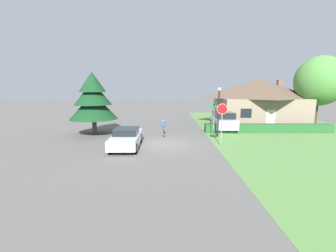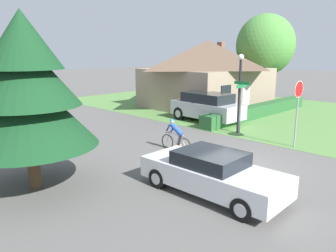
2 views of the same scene
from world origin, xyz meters
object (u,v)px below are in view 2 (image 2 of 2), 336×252
cottage_house (207,72)px  conifer_tall_near (27,90)px  deciduous_tree_right (265,45)px  stop_sign (298,100)px  street_lamp (240,85)px  cyclist (176,136)px  sedan_left_lane (212,173)px  street_name_sign (241,99)px  parked_suv_right (207,107)px

cottage_house → conifer_tall_near: size_ratio=1.75×
conifer_tall_near → deciduous_tree_right: deciduous_tree_right is taller
deciduous_tree_right → conifer_tall_near: bearing=-168.5°
stop_sign → street_lamp: 3.46m
cottage_house → street_lamp: cottage_house is taller
stop_sign → conifer_tall_near: 11.27m
cyclist → stop_sign: stop_sign is taller
deciduous_tree_right → sedan_left_lane: bearing=-154.9°
cyclist → street_lamp: size_ratio=0.40×
sedan_left_lane → street_lamp: 8.48m
stop_sign → street_name_sign: stop_sign is taller
conifer_tall_near → street_lamp: bearing=-2.6°
cottage_house → sedan_left_lane: cottage_house is taller
street_name_sign → conifer_tall_near: 10.66m
street_name_sign → sedan_left_lane: bearing=-153.6°
stop_sign → street_lamp: street_lamp is taller
conifer_tall_near → sedan_left_lane: bearing=-49.5°
cottage_house → parked_suv_right: 6.52m
cyclist → street_lamp: street_lamp is taller
sedan_left_lane → deciduous_tree_right: 21.59m
cyclist → deciduous_tree_right: size_ratio=0.22×
street_lamp → cottage_house: bearing=48.8°
sedan_left_lane → street_name_sign: bearing=-64.9°
cyclist → parked_suv_right: parked_suv_right is taller
cottage_house → cyclist: size_ratio=5.75×
conifer_tall_near → parked_suv_right: bearing=11.9°
sedan_left_lane → cyclist: 4.66m
cyclist → deciduous_tree_right: (16.65, 5.07, 4.22)m
cyclist → deciduous_tree_right: 17.91m
street_name_sign → cottage_house: bearing=48.4°
street_name_sign → conifer_tall_near: conifer_tall_near is taller
cottage_house → cyclist: 13.03m
stop_sign → deciduous_tree_right: (12.34, 8.57, 2.72)m
cottage_house → cyclist: cottage_house is taller
parked_suv_right → conifer_tall_near: size_ratio=0.84×
sedan_left_lane → deciduous_tree_right: bearing=-66.2°
cyclist → parked_suv_right: bearing=-66.8°
parked_suv_right → stop_sign: size_ratio=1.52×
cyclist → street_name_sign: 4.54m
cottage_house → stop_sign: size_ratio=3.18×
cottage_house → stop_sign: cottage_house is taller
street_lamp → conifer_tall_near: (-11.01, 0.50, 0.59)m
cottage_house → conifer_tall_near: conifer_tall_near is taller
sedan_left_lane → stop_sign: 7.01m
parked_suv_right → street_lamp: size_ratio=1.09×
cyclist → conifer_tall_near: (-6.22, 0.40, 2.51)m
stop_sign → deciduous_tree_right: deciduous_tree_right is taller
stop_sign → parked_suv_right: bearing=-101.7°
street_name_sign → conifer_tall_near: (-10.55, 0.92, 1.24)m
sedan_left_lane → conifer_tall_near: conifer_tall_near is taller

